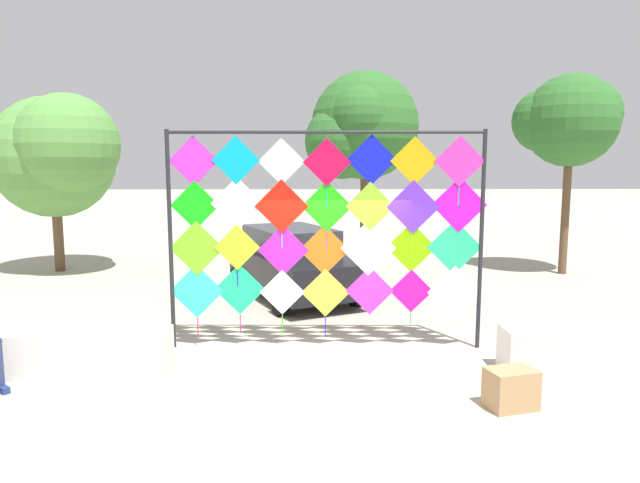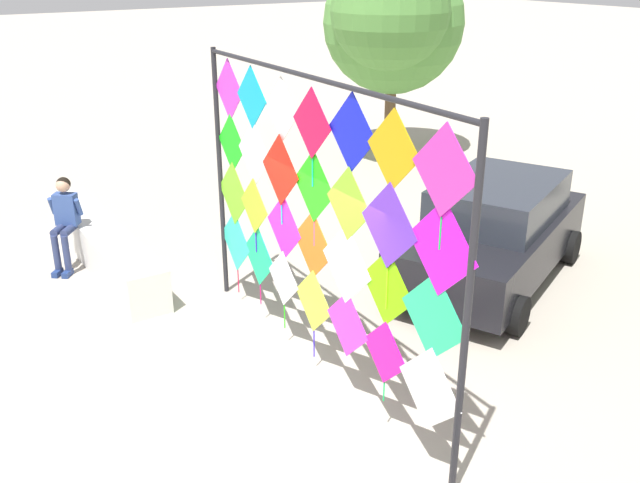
% 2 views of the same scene
% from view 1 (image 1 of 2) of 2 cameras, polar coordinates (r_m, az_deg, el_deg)
% --- Properties ---
extents(ground, '(120.00, 120.00, 0.00)m').
position_cam_1_polar(ground, '(9.18, 1.56, -11.89)').
color(ground, '#ADA393').
extents(plaza_ledge_left, '(4.44, 0.62, 0.67)m').
position_cam_1_polar(plaza_ledge_left, '(9.60, -28.02, -9.85)').
color(plaza_ledge_left, silver).
rests_on(plaza_ledge_left, ground).
extents(kite_display_rack, '(5.28, 0.20, 3.65)m').
position_cam_1_polar(kite_display_rack, '(9.39, 0.66, 1.91)').
color(kite_display_rack, '#232328').
rests_on(kite_display_rack, ground).
extents(parked_car, '(3.35, 4.52, 1.61)m').
position_cam_1_polar(parked_car, '(13.29, -2.80, -2.05)').
color(parked_car, black).
rests_on(parked_car, ground).
extents(cardboard_box_large, '(0.69, 0.56, 0.51)m').
position_cam_1_polar(cardboard_box_large, '(7.86, 18.56, -13.79)').
color(cardboard_box_large, tan).
rests_on(cardboard_box_large, ground).
extents(tree_palm_like, '(3.53, 3.44, 5.91)m').
position_cam_1_polar(tree_palm_like, '(17.89, 4.07, 11.06)').
color(tree_palm_like, brown).
rests_on(tree_palm_like, ground).
extents(tree_far_right, '(2.76, 2.52, 5.52)m').
position_cam_1_polar(tree_far_right, '(17.33, 23.65, 11.11)').
color(tree_far_right, brown).
rests_on(tree_far_right, ground).
extents(tree_broadleaf, '(3.77, 3.73, 4.98)m').
position_cam_1_polar(tree_broadleaf, '(17.76, -24.68, 8.11)').
color(tree_broadleaf, brown).
rests_on(tree_broadleaf, ground).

